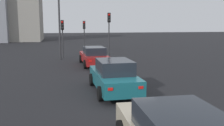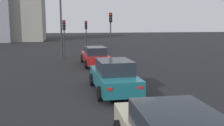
# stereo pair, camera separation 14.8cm
# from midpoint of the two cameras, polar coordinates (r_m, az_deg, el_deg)

# --- Properties ---
(ground_plane) EXTENTS (160.00, 160.00, 0.20)m
(ground_plane) POSITION_cam_midpoint_polar(r_m,az_deg,el_deg) (10.75, 1.14, -9.06)
(ground_plane) COLOR black
(car_red_lead) EXTENTS (4.85, 2.06, 1.45)m
(car_red_lead) POSITION_cam_midpoint_polar(r_m,az_deg,el_deg) (19.62, -4.39, 1.58)
(car_red_lead) COLOR maroon
(car_red_lead) RESTS_ON ground_plane
(car_teal_second) EXTENTS (4.45, 2.00, 1.56)m
(car_teal_second) POSITION_cam_midpoint_polar(r_m,az_deg,el_deg) (11.87, 0.05, -3.08)
(car_teal_second) COLOR #19606B
(car_teal_second) RESTS_ON ground_plane
(traffic_light_near_left) EXTENTS (0.32, 0.29, 3.56)m
(traffic_light_near_left) POSITION_cam_midpoint_polar(r_m,az_deg,el_deg) (23.74, -11.46, 7.23)
(traffic_light_near_left) COLOR #2D2D30
(traffic_light_near_left) RESTS_ON ground_plane
(traffic_light_near_right) EXTENTS (0.32, 0.28, 4.25)m
(traffic_light_near_right) POSITION_cam_midpoint_polar(r_m,az_deg,el_deg) (23.86, -0.86, 8.56)
(traffic_light_near_right) COLOR #2D2D30
(traffic_light_near_right) RESTS_ON ground_plane
(traffic_light_far_left) EXTENTS (0.33, 0.31, 3.54)m
(traffic_light_far_left) POSITION_cam_midpoint_polar(r_m,az_deg,el_deg) (28.36, -6.54, 7.58)
(traffic_light_far_left) COLOR #2D2D30
(traffic_light_far_left) RESTS_ON ground_plane
(street_lamp_kerbside) EXTENTS (0.56, 0.36, 6.38)m
(street_lamp_kerbside) POSITION_cam_midpoint_polar(r_m,az_deg,el_deg) (23.02, -12.18, 10.27)
(street_lamp_kerbside) COLOR #2D2D30
(street_lamp_kerbside) RESTS_ON ground_plane
(building_facade_left) EXTENTS (9.21, 7.99, 14.46)m
(building_facade_left) POSITION_cam_midpoint_polar(r_m,az_deg,el_deg) (51.50, -20.64, 12.89)
(building_facade_left) COLOR gray
(building_facade_left) RESTS_ON ground_plane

